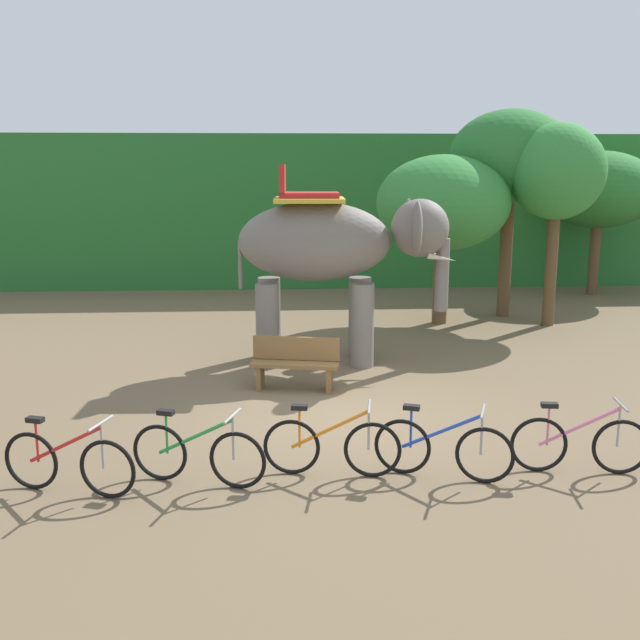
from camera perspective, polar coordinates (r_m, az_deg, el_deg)
ground_plane at (r=11.32m, az=1.83°, el=-7.49°), size 80.00×80.00×0.00m
foliage_hedge at (r=25.45m, az=-1.17°, el=8.78°), size 36.00×6.00×4.69m
tree_far_right at (r=17.69m, az=9.56°, el=8.93°), size 3.15×3.15×4.02m
tree_right at (r=18.86m, az=14.63°, el=12.13°), size 2.98×2.98×5.11m
tree_center_left at (r=18.04m, az=17.98°, el=10.80°), size 2.19×2.19×4.73m
tree_center_right at (r=22.89m, az=20.92°, el=9.42°), size 3.23×3.23×4.17m
elephant at (r=13.99m, az=0.97°, el=5.54°), size 4.17×2.08×3.78m
bike_red at (r=9.15m, az=-19.01°, el=-10.44°), size 1.65×0.67×0.92m
bike_green at (r=9.02m, az=-9.50°, el=-10.25°), size 1.65×0.67×0.92m
bike_orange at (r=9.13m, az=0.90°, el=-9.79°), size 1.70×0.52×0.92m
bike_blue at (r=9.18m, az=9.53°, el=-9.84°), size 1.63×0.71×0.92m
bike_pink at (r=9.76m, az=19.55°, el=-9.05°), size 1.70×0.52×0.92m
wooden_bench at (r=12.52m, az=-1.95°, el=-3.27°), size 1.55×0.69×0.89m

